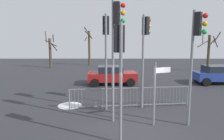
{
  "coord_description": "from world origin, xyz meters",
  "views": [
    {
      "loc": [
        -0.98,
        -7.76,
        3.61
      ],
      "look_at": [
        -0.95,
        3.91,
        1.85
      ],
      "focal_mm": 33.5,
      "sensor_mm": 36.0,
      "label": 1
    }
  ],
  "objects_px": {
    "traffic_light_mid_left": "(119,56)",
    "car_red_near": "(111,75)",
    "traffic_light_mid_right": "(116,34)",
    "bare_tree_left": "(50,51)",
    "traffic_light_foreground_left": "(196,43)",
    "bare_tree_right": "(88,47)",
    "traffic_light_rear_left": "(144,41)",
    "direction_sign_post": "(155,90)",
    "car_blue_far": "(217,74)",
    "traffic_light_foreground_right": "(105,41)",
    "bare_tree_centre": "(208,51)"
  },
  "relations": [
    {
      "from": "traffic_light_mid_right",
      "to": "direction_sign_post",
      "type": "distance_m",
      "value": 2.82
    },
    {
      "from": "traffic_light_rear_left",
      "to": "traffic_light_foreground_right",
      "type": "bearing_deg",
      "value": -121.32
    },
    {
      "from": "traffic_light_foreground_left",
      "to": "direction_sign_post",
      "type": "bearing_deg",
      "value": -58.4
    },
    {
      "from": "traffic_light_foreground_right",
      "to": "car_red_near",
      "type": "distance_m",
      "value": 6.46
    },
    {
      "from": "traffic_light_mid_left",
      "to": "car_blue_far",
      "type": "bearing_deg",
      "value": 29.13
    },
    {
      "from": "direction_sign_post",
      "to": "traffic_light_mid_left",
      "type": "bearing_deg",
      "value": -160.23
    },
    {
      "from": "traffic_light_mid_left",
      "to": "direction_sign_post",
      "type": "distance_m",
      "value": 2.59
    },
    {
      "from": "traffic_light_rear_left",
      "to": "bare_tree_left",
      "type": "relative_size",
      "value": 1.06
    },
    {
      "from": "car_blue_far",
      "to": "bare_tree_right",
      "type": "relative_size",
      "value": 0.75
    },
    {
      "from": "bare_tree_left",
      "to": "traffic_light_rear_left",
      "type": "bearing_deg",
      "value": -58.25
    },
    {
      "from": "traffic_light_foreground_right",
      "to": "bare_tree_centre",
      "type": "bearing_deg",
      "value": 46.99
    },
    {
      "from": "traffic_light_foreground_left",
      "to": "bare_tree_centre",
      "type": "xyz_separation_m",
      "value": [
        7.21,
        14.46,
        -1.15
      ]
    },
    {
      "from": "traffic_light_foreground_left",
      "to": "bare_tree_right",
      "type": "bearing_deg",
      "value": -126.09
    },
    {
      "from": "traffic_light_mid_right",
      "to": "traffic_light_rear_left",
      "type": "distance_m",
      "value": 2.5
    },
    {
      "from": "traffic_light_mid_right",
      "to": "bare_tree_left",
      "type": "relative_size",
      "value": 1.15
    },
    {
      "from": "traffic_light_foreground_right",
      "to": "car_blue_far",
      "type": "height_order",
      "value": "traffic_light_foreground_right"
    },
    {
      "from": "traffic_light_mid_right",
      "to": "traffic_light_mid_left",
      "type": "relative_size",
      "value": 1.25
    },
    {
      "from": "car_blue_far",
      "to": "car_red_near",
      "type": "bearing_deg",
      "value": 179.07
    },
    {
      "from": "traffic_light_mid_right",
      "to": "traffic_light_rear_left",
      "type": "relative_size",
      "value": 1.08
    },
    {
      "from": "traffic_light_rear_left",
      "to": "bare_tree_left",
      "type": "xyz_separation_m",
      "value": [
        -9.27,
        14.99,
        -1.44
      ]
    },
    {
      "from": "traffic_light_mid_right",
      "to": "traffic_light_foreground_right",
      "type": "bearing_deg",
      "value": -151.19
    },
    {
      "from": "bare_tree_left",
      "to": "bare_tree_right",
      "type": "relative_size",
      "value": 0.87
    },
    {
      "from": "traffic_light_foreground_right",
      "to": "traffic_light_mid_right",
      "type": "bearing_deg",
      "value": -75.73
    },
    {
      "from": "traffic_light_rear_left",
      "to": "car_red_near",
      "type": "xyz_separation_m",
      "value": [
        -1.7,
        5.53,
        -2.74
      ]
    },
    {
      "from": "traffic_light_mid_left",
      "to": "traffic_light_foreground_right",
      "type": "distance_m",
      "value": 3.49
    },
    {
      "from": "traffic_light_foreground_left",
      "to": "car_red_near",
      "type": "relative_size",
      "value": 1.21
    },
    {
      "from": "traffic_light_foreground_right",
      "to": "bare_tree_left",
      "type": "xyz_separation_m",
      "value": [
        -7.29,
        15.3,
        -1.44
      ]
    },
    {
      "from": "traffic_light_foreground_left",
      "to": "bare_tree_centre",
      "type": "distance_m",
      "value": 16.2
    },
    {
      "from": "traffic_light_foreground_right",
      "to": "car_blue_far",
      "type": "bearing_deg",
      "value": 33.17
    },
    {
      "from": "traffic_light_foreground_right",
      "to": "car_red_near",
      "type": "xyz_separation_m",
      "value": [
        0.29,
        5.84,
        -2.74
      ]
    },
    {
      "from": "traffic_light_rear_left",
      "to": "car_red_near",
      "type": "bearing_deg",
      "value": 156.83
    },
    {
      "from": "traffic_light_mid_left",
      "to": "car_red_near",
      "type": "bearing_deg",
      "value": 71.58
    },
    {
      "from": "traffic_light_mid_right",
      "to": "bare_tree_left",
      "type": "height_order",
      "value": "traffic_light_mid_right"
    },
    {
      "from": "traffic_light_mid_left",
      "to": "traffic_light_foreground_left",
      "type": "height_order",
      "value": "traffic_light_foreground_left"
    },
    {
      "from": "direction_sign_post",
      "to": "car_red_near",
      "type": "xyz_separation_m",
      "value": [
        -1.82,
        7.88,
        -0.74
      ]
    },
    {
      "from": "traffic_light_mid_right",
      "to": "car_blue_far",
      "type": "xyz_separation_m",
      "value": [
        8.32,
        7.79,
        -3.01
      ]
    },
    {
      "from": "traffic_light_rear_left",
      "to": "car_blue_far",
      "type": "bearing_deg",
      "value": 90.25
    },
    {
      "from": "car_blue_far",
      "to": "bare_tree_right",
      "type": "bearing_deg",
      "value": 132.15
    },
    {
      "from": "traffic_light_mid_left",
      "to": "bare_tree_right",
      "type": "bearing_deg",
      "value": 78.92
    },
    {
      "from": "traffic_light_mid_right",
      "to": "bare_tree_left",
      "type": "distance_m",
      "value": 18.74
    },
    {
      "from": "traffic_light_mid_right",
      "to": "bare_tree_left",
      "type": "xyz_separation_m",
      "value": [
        -7.76,
        16.96,
        -1.71
      ]
    },
    {
      "from": "traffic_light_mid_left",
      "to": "car_red_near",
      "type": "height_order",
      "value": "traffic_light_mid_left"
    },
    {
      "from": "traffic_light_mid_right",
      "to": "bare_tree_centre",
      "type": "xyz_separation_m",
      "value": [
        10.34,
        13.97,
        -1.47
      ]
    },
    {
      "from": "car_blue_far",
      "to": "traffic_light_mid_right",
      "type": "bearing_deg",
      "value": -139.73
    },
    {
      "from": "car_red_near",
      "to": "bare_tree_centre",
      "type": "height_order",
      "value": "bare_tree_centre"
    },
    {
      "from": "bare_tree_right",
      "to": "car_red_near",
      "type": "bearing_deg",
      "value": -75.52
    },
    {
      "from": "traffic_light_mid_left",
      "to": "traffic_light_foreground_right",
      "type": "relative_size",
      "value": 0.87
    },
    {
      "from": "traffic_light_mid_left",
      "to": "bare_tree_centre",
      "type": "bearing_deg",
      "value": 36.82
    },
    {
      "from": "traffic_light_foreground_right",
      "to": "bare_tree_left",
      "type": "distance_m",
      "value": 17.01
    },
    {
      "from": "traffic_light_mid_right",
      "to": "car_red_near",
      "type": "bearing_deg",
      "value": -165.7
    }
  ]
}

